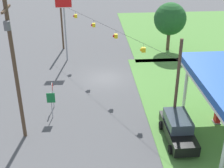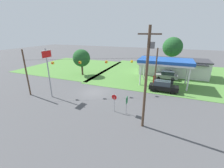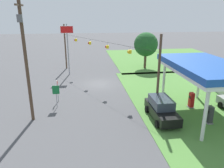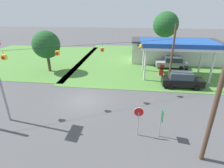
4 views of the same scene
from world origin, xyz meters
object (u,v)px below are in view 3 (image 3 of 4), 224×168
object	(u,v)px
stop_sign_roadside	(57,86)
fuel_pump_near	(191,101)
tree_west_verge	(146,44)
fuel_pump_far	(210,115)
car_at_pumps_front	(161,109)
gas_station_canopy	(205,68)
utility_pole_main	(25,55)
stop_sign_overhead	(67,40)
route_sign	(56,92)

from	to	relation	value
stop_sign_roadside	fuel_pump_near	bearing A→B (deg)	-104.71
stop_sign_roadside	tree_west_verge	world-z (taller)	tree_west_verge
fuel_pump_near	fuel_pump_far	distance (m)	3.42
car_at_pumps_front	stop_sign_roadside	xyz separation A→B (m)	(-5.58, -9.91, 0.81)
gas_station_canopy	utility_pole_main	bearing A→B (deg)	-94.06
gas_station_canopy	stop_sign_overhead	bearing A→B (deg)	-141.54
stop_sign_roadside	route_sign	bearing A→B (deg)	-178.97
car_at_pumps_front	stop_sign_roadside	size ratio (longest dim) A/B	1.99
gas_station_canopy	tree_west_verge	bearing A→B (deg)	179.98
gas_station_canopy	fuel_pump_near	xyz separation A→B (m)	(-1.71, -0.00, -3.86)
gas_station_canopy	stop_sign_roadside	xyz separation A→B (m)	(-5.34, -13.84, -2.83)
route_sign	tree_west_verge	size ratio (longest dim) A/B	0.38
stop_sign_roadside	utility_pole_main	distance (m)	6.26
fuel_pump_far	car_at_pumps_front	world-z (taller)	car_at_pumps_front
stop_sign_roadside	fuel_pump_far	bearing A→B (deg)	-116.99
fuel_pump_near	fuel_pump_far	world-z (taller)	same
stop_sign_overhead	utility_pole_main	bearing A→B (deg)	-9.46
gas_station_canopy	stop_sign_roadside	world-z (taller)	gas_station_canopy
gas_station_canopy	fuel_pump_near	bearing A→B (deg)	-179.95
stop_sign_overhead	route_sign	distance (m)	13.49
car_at_pumps_front	tree_west_verge	xyz separation A→B (m)	(-19.25, 3.94, 3.19)
stop_sign_overhead	route_sign	world-z (taller)	stop_sign_overhead
utility_pole_main	fuel_pump_far	bearing A→B (deg)	79.83
tree_west_verge	gas_station_canopy	bearing A→B (deg)	-0.02
gas_station_canopy	car_at_pumps_front	xyz separation A→B (m)	(0.24, -3.93, -3.64)
fuel_pump_near	car_at_pumps_front	bearing A→B (deg)	-63.68
fuel_pump_near	utility_pole_main	xyz separation A→B (m)	(0.59, -15.74, 5.24)
utility_pole_main	stop_sign_roadside	bearing A→B (deg)	155.80
utility_pole_main	stop_sign_overhead	bearing A→B (deg)	170.54
stop_sign_overhead	stop_sign_roadside	bearing A→B (deg)	-3.45
gas_station_canopy	tree_west_verge	distance (m)	19.02
stop_sign_roadside	route_sign	xyz separation A→B (m)	(1.70, 0.03, -0.10)
stop_sign_roadside	utility_pole_main	xyz separation A→B (m)	(4.22, -1.90, 4.21)
stop_sign_roadside	stop_sign_overhead	distance (m)	11.84
stop_sign_overhead	tree_west_verge	bearing A→B (deg)	100.50
route_sign	stop_sign_overhead	bearing A→B (deg)	177.14
fuel_pump_far	stop_sign_overhead	xyz separation A→B (m)	(-18.28, -13.17, 4.70)
stop_sign_roadside	tree_west_verge	xyz separation A→B (m)	(-13.67, 13.85, 2.38)
utility_pole_main	car_at_pumps_front	bearing A→B (deg)	83.47
gas_station_canopy	route_sign	size ratio (longest dim) A/B	4.15
fuel_pump_near	stop_sign_overhead	world-z (taller)	stop_sign_overhead
fuel_pump_near	route_sign	distance (m)	13.98
fuel_pump_far	utility_pole_main	world-z (taller)	utility_pole_main
car_at_pumps_front	utility_pole_main	bearing A→B (deg)	-96.81
stop_sign_overhead	tree_west_verge	size ratio (longest dim) A/B	1.25
stop_sign_roadside	utility_pole_main	world-z (taller)	utility_pole_main
gas_station_canopy	fuel_pump_far	size ratio (longest dim) A/B	6.09
route_sign	tree_west_verge	bearing A→B (deg)	138.04
route_sign	utility_pole_main	xyz separation A→B (m)	(2.53, -1.93, 4.31)
gas_station_canopy	tree_west_verge	size ratio (longest dim) A/B	1.59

